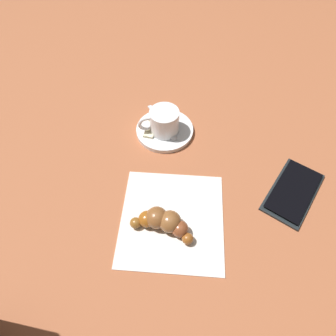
{
  "coord_description": "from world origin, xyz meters",
  "views": [
    {
      "loc": [
        -0.33,
        -0.09,
        0.49
      ],
      "look_at": [
        0.0,
        0.02,
        0.01
      ],
      "focal_mm": 31.85,
      "sensor_mm": 36.0,
      "label": 1
    }
  ],
  "objects": [
    {
      "name": "teaspoon",
      "position": [
        0.1,
        0.06,
        0.01
      ],
      "size": [
        0.09,
        0.1,
        0.01
      ],
      "color": "silver",
      "rests_on": "saucer"
    },
    {
      "name": "sugar_packet",
      "position": [
        0.1,
        0.09,
        0.01
      ],
      "size": [
        0.07,
        0.03,
        0.01
      ],
      "primitive_type": "cube",
      "rotation": [
        0.0,
        0.0,
        9.52
      ],
      "color": "beige",
      "rests_on": "saucer"
    },
    {
      "name": "ground_plane",
      "position": [
        0.0,
        0.0,
        0.0
      ],
      "size": [
        1.8,
        1.8,
        0.0
      ],
      "primitive_type": "plane",
      "color": "#A35A38"
    },
    {
      "name": "saucer",
      "position": [
        0.1,
        0.06,
        0.01
      ],
      "size": [
        0.13,
        0.13,
        0.01
      ],
      "primitive_type": "cylinder",
      "color": "white",
      "rests_on": "ground"
    },
    {
      "name": "espresso_cup",
      "position": [
        0.1,
        0.06,
        0.04
      ],
      "size": [
        0.06,
        0.08,
        0.05
      ],
      "color": "white",
      "rests_on": "saucer"
    },
    {
      "name": "napkin",
      "position": [
        -0.1,
        -0.02,
        0.0
      ],
      "size": [
        0.24,
        0.23,
        0.0
      ],
      "primitive_type": "cube",
      "rotation": [
        0.0,
        0.0,
        0.25
      ],
      "color": "silver",
      "rests_on": "ground"
    },
    {
      "name": "croissant",
      "position": [
        -0.12,
        -0.01,
        0.02
      ],
      "size": [
        0.05,
        0.12,
        0.04
      ],
      "color": "brown",
      "rests_on": "napkin"
    },
    {
      "name": "cell_phone",
      "position": [
        0.03,
        -0.23,
        0.01
      ],
      "size": [
        0.16,
        0.11,
        0.01
      ],
      "color": "black",
      "rests_on": "ground"
    }
  ]
}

